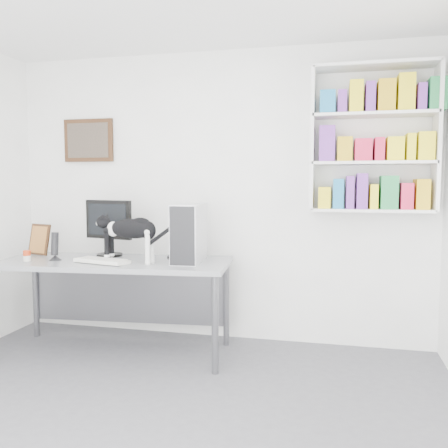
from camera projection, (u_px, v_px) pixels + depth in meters
The scene contains 11 objects.
room at pixel (126, 208), 2.55m from camera, with size 4.01×4.01×2.70m.
bookshelf at pixel (373, 139), 3.98m from camera, with size 1.03×0.28×1.24m, color white.
wall_art at pixel (89, 141), 4.70m from camera, with size 0.52×0.04×0.42m, color #492A17.
desk at pixel (116, 307), 4.11m from camera, with size 1.96×0.76×0.82m, color gray.
monitor at pixel (109, 228), 4.28m from camera, with size 0.49×0.23×0.52m, color black.
keyboard at pixel (102, 261), 3.93m from camera, with size 0.46×0.18×0.04m, color silver.
pc_tower at pixel (189, 233), 4.00m from camera, with size 0.22×0.48×0.48m, color silver.
speaker at pixel (55, 246), 4.06m from camera, with size 0.11×0.11×0.25m, color black.
leaning_print at pixel (39, 239), 4.37m from camera, with size 0.24×0.09×0.29m, color #492A17.
soup_can at pixel (27, 256), 4.02m from camera, with size 0.06×0.06×0.09m, color red.
cat at pixel (131, 240), 3.93m from camera, with size 0.63×0.17×0.39m, color black, non-canonical shape.
Camera 1 is at (1.10, -2.36, 1.49)m, focal length 38.00 mm.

